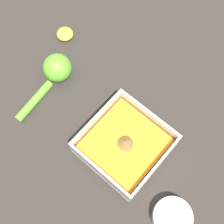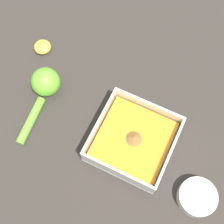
% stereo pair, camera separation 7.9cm
% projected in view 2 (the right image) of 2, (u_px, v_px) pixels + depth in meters
% --- Properties ---
extents(ground_plane, '(4.00, 4.00, 0.00)m').
position_uv_depth(ground_plane, '(121.00, 157.00, 0.78)').
color(ground_plane, '#332D28').
extents(square_dish, '(0.19, 0.19, 0.07)m').
position_uv_depth(square_dish, '(133.00, 141.00, 0.78)').
color(square_dish, silver).
rests_on(square_dish, ground_plane).
extents(spice_bowl, '(0.09, 0.09, 0.03)m').
position_uv_depth(spice_bowl, '(197.00, 197.00, 0.73)').
color(spice_bowl, silver).
rests_on(spice_bowl, ground_plane).
extents(lemon_squeezer, '(0.08, 0.21, 0.08)m').
position_uv_depth(lemon_squeezer, '(44.00, 86.00, 0.82)').
color(lemon_squeezer, '#6BC633').
rests_on(lemon_squeezer, ground_plane).
extents(lemon_half, '(0.05, 0.05, 0.03)m').
position_uv_depth(lemon_half, '(43.00, 47.00, 0.89)').
color(lemon_half, yellow).
rests_on(lemon_half, ground_plane).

